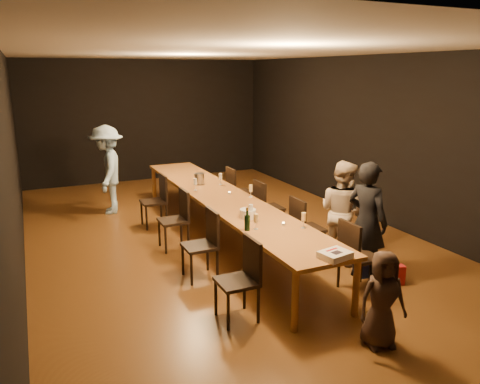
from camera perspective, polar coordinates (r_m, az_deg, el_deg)
name	(u,v)px	position (r m, az deg, el deg)	size (l,w,h in m)	color
ground	(224,240)	(7.77, -2.00, -5.87)	(10.00, 10.00, 0.00)	#462511
room_shell	(223,113)	(7.32, -2.15, 9.56)	(6.04, 10.04, 3.02)	black
table	(223,199)	(7.56, -2.05, -0.88)	(0.90, 6.00, 0.75)	olive
chair_right_0	(360,256)	(6.09, 14.45, -7.56)	(0.42, 0.42, 0.93)	black
chair_right_1	(308,228)	(6.99, 8.28, -4.34)	(0.42, 0.42, 0.93)	black
chair_right_2	(269,207)	(7.98, 3.61, -1.84)	(0.42, 0.42, 0.93)	black
chair_right_3	(240,191)	(9.01, -0.01, 0.11)	(0.42, 0.42, 0.93)	black
chair_left_0	(237,281)	(5.25, -0.41, -10.76)	(0.42, 0.42, 0.93)	black
chair_left_1	(199,245)	(6.28, -4.96, -6.47)	(0.42, 0.42, 0.93)	black
chair_left_2	(173,220)	(7.35, -8.16, -3.38)	(0.42, 0.42, 0.93)	black
chair_left_3	(153,201)	(8.47, -10.51, -1.09)	(0.42, 0.42, 0.93)	black
woman_birthday	(367,221)	(6.36, 15.21, -3.46)	(0.58, 0.38, 1.60)	black
woman_tan	(342,211)	(6.92, 12.32, -2.30)	(0.72, 0.56, 1.49)	#CAB197
man_blue	(108,170)	(9.40, -15.84, 2.62)	(1.11, 0.64, 1.72)	#96BEE8
child	(382,299)	(4.98, 16.96, -12.40)	(0.50, 0.32, 1.01)	#392720
gift_bag_red	(396,275)	(6.52, 18.44, -9.57)	(0.22, 0.12, 0.26)	red
gift_bag_blue	(365,266)	(6.64, 14.97, -8.68)	(0.24, 0.16, 0.30)	#2746AB
birthday_cake	(335,255)	(5.19, 11.51, -7.51)	(0.36, 0.31, 0.08)	white
plate_stack	(248,214)	(6.42, 0.96, -2.65)	(0.22, 0.22, 0.13)	white
champagne_bottle	(247,219)	(5.90, 0.89, -3.30)	(0.07, 0.07, 0.30)	black
ice_bucket	(199,179)	(8.38, -4.98, 1.63)	(0.18, 0.18, 0.20)	#A8A8AC
wineglass_0	(256,222)	(5.96, 1.95, -3.63)	(0.06, 0.06, 0.21)	beige
wineglass_1	(304,220)	(6.06, 7.76, -3.44)	(0.06, 0.06, 0.21)	beige
wineglass_2	(251,212)	(6.36, 1.33, -2.43)	(0.06, 0.06, 0.21)	silver
wineglass_3	(251,191)	(7.47, 1.32, 0.13)	(0.06, 0.06, 0.21)	beige
wineglass_4	(195,184)	(7.94, -5.48, 0.94)	(0.06, 0.06, 0.21)	silver
wineglass_5	(220,179)	(8.30, -2.40, 1.60)	(0.06, 0.06, 0.21)	silver
tealight_near	(283,224)	(6.16, 5.31, -3.91)	(0.05, 0.05, 0.03)	#B2B7B2
tealight_mid	(229,193)	(7.69, -1.31, -0.12)	(0.05, 0.05, 0.03)	#B2B7B2
tealight_far	(199,176)	(9.01, -5.02, 2.01)	(0.05, 0.05, 0.03)	#B2B7B2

